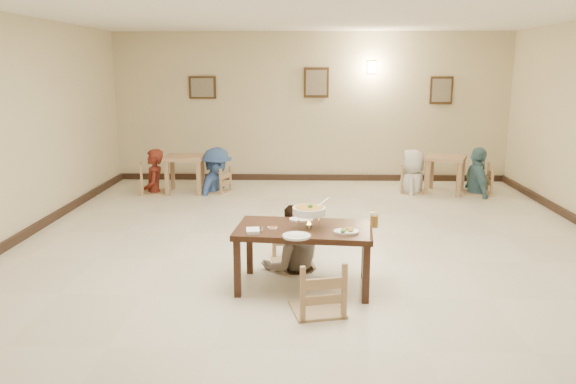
{
  "coord_description": "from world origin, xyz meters",
  "views": [
    {
      "loc": [
        -0.13,
        -6.5,
        2.31
      ],
      "look_at": [
        -0.31,
        -0.27,
        0.91
      ],
      "focal_mm": 35.0,
      "sensor_mm": 36.0,
      "label": 1
    }
  ],
  "objects_px": {
    "bg_diner_a": "(152,149)",
    "bg_diner_c": "(414,149)",
    "bg_table_left": "(185,163)",
    "bg_table_right": "(445,163)",
    "chair_near": "(318,261)",
    "curry_warmer": "(309,211)",
    "bg_diner_d": "(480,147)",
    "bg_chair_rr": "(478,166)",
    "bg_diner_b": "(216,148)",
    "main_table": "(304,235)",
    "bg_chair_ll": "(153,166)",
    "chair_far": "(293,223)",
    "bg_chair_rl": "(413,168)",
    "drink_glass": "(374,220)",
    "bg_chair_lr": "(216,168)",
    "main_diner": "(293,205)"
  },
  "relations": [
    {
      "from": "chair_far",
      "to": "bg_diner_d",
      "type": "height_order",
      "value": "bg_diner_d"
    },
    {
      "from": "bg_chair_rl",
      "to": "bg_diner_c",
      "type": "xyz_separation_m",
      "value": [
        -0.0,
        -0.0,
        0.35
      ]
    },
    {
      "from": "curry_warmer",
      "to": "bg_diner_b",
      "type": "height_order",
      "value": "bg_diner_b"
    },
    {
      "from": "bg_table_left",
      "to": "bg_table_right",
      "type": "distance_m",
      "value": 4.85
    },
    {
      "from": "main_table",
      "to": "bg_chair_rr",
      "type": "relative_size",
      "value": 1.41
    },
    {
      "from": "main_diner",
      "to": "bg_chair_lr",
      "type": "relative_size",
      "value": 1.69
    },
    {
      "from": "bg_chair_rl",
      "to": "bg_chair_rr",
      "type": "bearing_deg",
      "value": -84.24
    },
    {
      "from": "bg_table_left",
      "to": "bg_diner_c",
      "type": "xyz_separation_m",
      "value": [
        4.26,
        0.15,
        0.25
      ]
    },
    {
      "from": "bg_chair_rl",
      "to": "bg_diner_c",
      "type": "relative_size",
      "value": 0.56
    },
    {
      "from": "chair_far",
      "to": "bg_diner_b",
      "type": "bearing_deg",
      "value": 101.34
    },
    {
      "from": "bg_diner_a",
      "to": "bg_diner_c",
      "type": "height_order",
      "value": "bg_diner_a"
    },
    {
      "from": "bg_table_left",
      "to": "bg_diner_d",
      "type": "distance_m",
      "value": 5.45
    },
    {
      "from": "drink_glass",
      "to": "bg_table_right",
      "type": "xyz_separation_m",
      "value": [
        1.89,
        4.68,
        -0.18
      ]
    },
    {
      "from": "chair_near",
      "to": "curry_warmer",
      "type": "bearing_deg",
      "value": -95.09
    },
    {
      "from": "curry_warmer",
      "to": "bg_chair_rl",
      "type": "height_order",
      "value": "curry_warmer"
    },
    {
      "from": "chair_far",
      "to": "bg_diner_c",
      "type": "xyz_separation_m",
      "value": [
        2.17,
        4.02,
        0.3
      ]
    },
    {
      "from": "bg_diner_c",
      "to": "bg_chair_rl",
      "type": "bearing_deg",
      "value": 165.89
    },
    {
      "from": "drink_glass",
      "to": "bg_diner_a",
      "type": "bearing_deg",
      "value": 128.24
    },
    {
      "from": "bg_diner_c",
      "to": "bg_diner_d",
      "type": "bearing_deg",
      "value": 98.78
    },
    {
      "from": "main_table",
      "to": "bg_chair_ll",
      "type": "relative_size",
      "value": 1.42
    },
    {
      "from": "chair_far",
      "to": "main_diner",
      "type": "relative_size",
      "value": 0.67
    },
    {
      "from": "bg_table_right",
      "to": "bg_chair_ll",
      "type": "relative_size",
      "value": 0.86
    },
    {
      "from": "chair_near",
      "to": "bg_table_left",
      "type": "height_order",
      "value": "chair_near"
    },
    {
      "from": "bg_diner_c",
      "to": "bg_diner_d",
      "type": "xyz_separation_m",
      "value": [
        1.18,
        -0.08,
        0.06
      ]
    },
    {
      "from": "bg_table_right",
      "to": "bg_diner_d",
      "type": "xyz_separation_m",
      "value": [
        0.59,
        -0.05,
        0.31
      ]
    },
    {
      "from": "bg_table_left",
      "to": "bg_chair_lr",
      "type": "distance_m",
      "value": 0.59
    },
    {
      "from": "bg_table_left",
      "to": "curry_warmer",
      "type": "bearing_deg",
      "value": -63.7
    },
    {
      "from": "curry_warmer",
      "to": "bg_diner_d",
      "type": "bearing_deg",
      "value": 55.98
    },
    {
      "from": "bg_table_right",
      "to": "bg_chair_ll",
      "type": "xyz_separation_m",
      "value": [
        -5.43,
        -0.19,
        -0.04
      ]
    },
    {
      "from": "main_table",
      "to": "bg_diner_c",
      "type": "bearing_deg",
      "value": 71.98
    },
    {
      "from": "bg_chair_rl",
      "to": "bg_chair_rr",
      "type": "distance_m",
      "value": 1.19
    },
    {
      "from": "bg_chair_rr",
      "to": "bg_diner_b",
      "type": "height_order",
      "value": "bg_diner_b"
    },
    {
      "from": "bg_table_right",
      "to": "bg_diner_c",
      "type": "bearing_deg",
      "value": 177.03
    },
    {
      "from": "bg_table_right",
      "to": "bg_chair_rl",
      "type": "distance_m",
      "value": 0.6
    },
    {
      "from": "bg_table_right",
      "to": "bg_diner_c",
      "type": "height_order",
      "value": "bg_diner_c"
    },
    {
      "from": "bg_diner_a",
      "to": "bg_table_left",
      "type": "bearing_deg",
      "value": 85.21
    },
    {
      "from": "chair_near",
      "to": "bg_chair_ll",
      "type": "bearing_deg",
      "value": -73.25
    },
    {
      "from": "bg_table_right",
      "to": "bg_chair_lr",
      "type": "height_order",
      "value": "bg_chair_lr"
    },
    {
      "from": "main_table",
      "to": "bg_diner_a",
      "type": "distance_m",
      "value": 5.32
    },
    {
      "from": "chair_far",
      "to": "bg_chair_rl",
      "type": "bearing_deg",
      "value": 51.94
    },
    {
      "from": "bg_diner_b",
      "to": "chair_near",
      "type": "bearing_deg",
      "value": -144.95
    },
    {
      "from": "bg_chair_lr",
      "to": "bg_diner_a",
      "type": "xyz_separation_m",
      "value": [
        -1.16,
        -0.12,
        0.38
      ]
    },
    {
      "from": "bg_table_right",
      "to": "bg_chair_rr",
      "type": "relative_size",
      "value": 0.85
    },
    {
      "from": "bg_chair_lr",
      "to": "bg_diner_a",
      "type": "bearing_deg",
      "value": -62.19
    },
    {
      "from": "chair_near",
      "to": "bg_chair_rl",
      "type": "bearing_deg",
      "value": -122.67
    },
    {
      "from": "bg_chair_rl",
      "to": "drink_glass",
      "type": "bearing_deg",
      "value": 174.03
    },
    {
      "from": "bg_chair_rr",
      "to": "bg_diner_d",
      "type": "xyz_separation_m",
      "value": [
        0.0,
        0.0,
        0.34
      ]
    },
    {
      "from": "bg_table_right",
      "to": "bg_diner_b",
      "type": "xyz_separation_m",
      "value": [
        -4.27,
        -0.07,
        0.29
      ]
    },
    {
      "from": "chair_far",
      "to": "bg_chair_ll",
      "type": "height_order",
      "value": "bg_chair_ll"
    },
    {
      "from": "curry_warmer",
      "to": "bg_chair_rr",
      "type": "distance_m",
      "value": 5.66
    }
  ]
}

